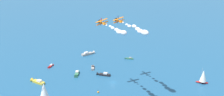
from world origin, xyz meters
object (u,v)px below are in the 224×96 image
Objects in this scene: sailboat_trailing at (203,77)px; motorboat_offshore at (77,74)px; motorboat_inshore at (37,81)px; biplane_lead at (102,23)px; motorboat_ahead at (103,74)px; biplane_wingman at (119,21)px; motorboat_outer_ring_c at (93,68)px; marker_buoy at (98,92)px; motorboat_far_stbd at (89,53)px; wingwalker_lead at (101,19)px; wingwalker_wingman at (118,17)px; motorboat_outer_ring_b at (129,58)px; sailboat_near_centre at (44,92)px; motorboat_far_port at (50,66)px.

motorboat_offshore is at bearing 85.77° from sailboat_trailing.
biplane_lead reaches higher than motorboat_inshore.
biplane_wingman reaches higher than motorboat_ahead.
marker_buoy is at bearing -167.01° from motorboat_outer_ring_c.
motorboat_offshore is 16.79m from motorboat_ahead.
wingwalker_lead is at bearing -162.56° from motorboat_far_stbd.
wingwalker_lead is 0.22× the size of biplane_wingman.
biplane_wingman reaches higher than motorboat_inshore.
wingwalker_lead reaches higher than marker_buoy.
sailboat_trailing is 1.25× the size of motorboat_outer_ring_c.
motorboat_outer_ring_b is at bearing -11.34° from wingwalker_wingman.
biplane_lead is at bearing -58.60° from wingwalker_lead.
wingwalker_lead is at bearing -7.28° from marker_buoy.
wingwalker_wingman is (-31.18, 6.25, 38.28)m from motorboat_outer_ring_b.
sailboat_near_centre is at bearing 125.78° from biplane_lead.
wingwalker_wingman is at bearing -24.87° from marker_buoy.
biplane_wingman reaches higher than motorboat_outer_ring_c.
sailboat_near_centre is 1.18× the size of motorboat_inshore.
motorboat_outer_ring_c is (-19.40, 23.70, 0.10)m from motorboat_outer_ring_b.
motorboat_ahead is at bearing 80.32° from biplane_wingman.
sailboat_trailing reaches higher than motorboat_far_stbd.
wingwalker_lead is at bearing 121.40° from biplane_lead.
wingwalker_lead reaches higher than sailboat_near_centre.
motorboat_inshore is 25.24m from motorboat_offshore.
wingwalker_wingman is (-11.78, -17.45, 38.19)m from motorboat_outer_ring_c.
motorboat_inshore is at bearing 89.69° from wingwalker_lead.
biplane_lead is 3.91× the size of wingwalker_wingman.
motorboat_inshore is (-24.18, 1.46, 0.31)m from motorboat_far_port.
motorboat_offshore is at bearing 87.49° from wingwalker_wingman.
sailboat_trailing is 1.37× the size of biplane_wingman.
motorboat_far_stbd is 61.13m from marker_buoy.
sailboat_near_centre is at bearing 145.58° from motorboat_outer_ring_b.
motorboat_far_port is (45.07, 9.55, -4.97)m from sailboat_near_centre.
wingwalker_lead is 0.86× the size of wingwalker_wingman.
motorboat_outer_ring_b is 2.98× the size of marker_buoy.
motorboat_far_port is at bearing 109.13° from motorboat_outer_ring_b.
motorboat_offshore is at bearing 88.02° from biplane_wingman.
motorboat_far_port is at bearing 73.75° from motorboat_ahead.
motorboat_far_port is 0.72× the size of motorboat_offshore.
motorboat_outer_ring_b is at bearing -47.37° from motorboat_offshore.
motorboat_far_port is 0.63× the size of motorboat_inshore.
biplane_wingman is 2.19m from wingwalker_wingman.
wingwalker_lead is (-42.80, 14.86, 39.91)m from motorboat_outer_ring_b.
sailboat_trailing reaches higher than motorboat_outer_ring_c.
motorboat_outer_ring_b is 3.51× the size of wingwalker_wingman.
motorboat_offshore is 1.26× the size of biplane_wingman.
motorboat_outer_ring_c is 4.98× the size of wingwalker_lead.
sailboat_near_centre reaches higher than motorboat_inshore.
biplane_wingman is at bearing -49.15° from sailboat_near_centre.
wingwalker_lead reaches higher than wingwalker_wingman.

